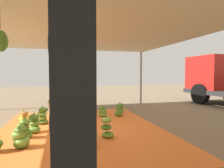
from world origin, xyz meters
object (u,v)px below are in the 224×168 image
banana_bunch_5 (102,112)px  banana_bunch_4 (68,140)px  crate_1 (54,103)px  banana_bunch_6 (42,116)px  banana_bunch_11 (120,110)px  crate_0 (67,104)px  banana_bunch_10 (25,129)px  speaker_stack (75,115)px  banana_bunch_1 (21,138)px  banana_bunch_3 (34,124)px  banana_bunch_0 (90,136)px  banana_bunch_9 (24,118)px  banana_bunch_2 (107,128)px

banana_bunch_5 → banana_bunch_4: bearing=-24.8°
crate_1 → banana_bunch_6: bearing=-4.3°
banana_bunch_11 → crate_0: 2.79m
banana_bunch_10 → crate_1: size_ratio=1.08×
banana_bunch_6 → speaker_stack: size_ratio=0.25×
banana_bunch_1 → banana_bunch_5: banana_bunch_1 is taller
banana_bunch_10 → banana_bunch_3: bearing=158.9°
banana_bunch_0 → banana_bunch_1: (-0.18, -1.33, 0.02)m
banana_bunch_4 → banana_bunch_9: size_ratio=0.99×
banana_bunch_10 → crate_1: (-4.34, 0.50, -0.04)m
banana_bunch_3 → banana_bunch_9: 1.11m
banana_bunch_3 → banana_bunch_1: bearing=-6.8°
banana_bunch_6 → banana_bunch_9: bearing=-108.0°
banana_bunch_2 → speaker_stack: (2.40, -0.88, 0.84)m
banana_bunch_2 → banana_bunch_5: size_ratio=1.21×
banana_bunch_6 → crate_0: banana_bunch_6 is taller
banana_bunch_0 → banana_bunch_4: size_ratio=1.10×
crate_1 → banana_bunch_10: bearing=-6.6°
banana_bunch_2 → banana_bunch_10: bearing=-102.5°
banana_bunch_1 → banana_bunch_4: bearing=74.1°
banana_bunch_3 → banana_bunch_5: (-1.44, 2.04, -0.05)m
banana_bunch_0 → banana_bunch_3: 1.72m
banana_bunch_0 → crate_1: 5.23m
banana_bunch_11 → speaker_stack: (4.55, -1.84, 0.83)m
banana_bunch_1 → speaker_stack: bearing=22.8°
banana_bunch_11 → crate_0: size_ratio=0.99×
banana_bunch_3 → banana_bunch_11: bearing=117.0°
banana_bunch_4 → speaker_stack: (1.92, 0.02, 0.87)m
banana_bunch_1 → banana_bunch_11: bearing=130.8°
banana_bunch_4 → banana_bunch_6: bearing=-163.0°
banana_bunch_4 → crate_0: 4.84m
banana_bunch_3 → banana_bunch_11: 2.95m
banana_bunch_9 → banana_bunch_6: bearing=72.0°
banana_bunch_4 → crate_0: (-4.84, 0.15, -0.02)m
banana_bunch_0 → banana_bunch_10: size_ratio=0.91×
banana_bunch_2 → banana_bunch_4: size_ratio=1.24×
banana_bunch_0 → banana_bunch_11: 2.93m
banana_bunch_5 → banana_bunch_11: size_ratio=0.88×
banana_bunch_1 → crate_1: (-4.98, 0.47, -0.04)m
banana_bunch_4 → banana_bunch_11: bearing=144.8°
speaker_stack → crate_0: bearing=178.9°
banana_bunch_5 → crate_1: 3.02m
speaker_stack → banana_bunch_10: bearing=-161.4°
speaker_stack → banana_bunch_4: bearing=-179.5°
banana_bunch_3 → banana_bunch_5: 2.50m
banana_bunch_3 → banana_bunch_10: banana_bunch_10 is taller
crate_1 → banana_bunch_9: bearing=-14.6°
crate_0 → banana_bunch_11: bearing=37.9°
banana_bunch_11 → speaker_stack: speaker_stack is taller
banana_bunch_2 → banana_bunch_3: 1.86m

